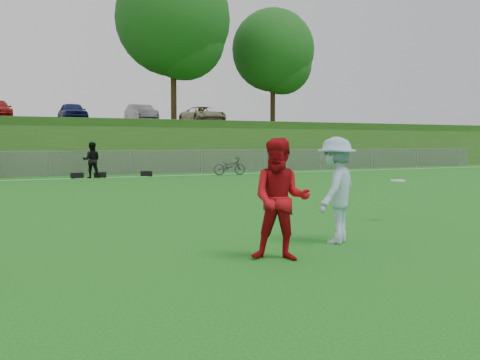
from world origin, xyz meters
TOP-DOWN VIEW (x-y plane):
  - ground at (0.00, 0.00)m, footprint 120.00×120.00m
  - sideline_far at (0.00, 18.00)m, footprint 60.00×0.10m
  - fence at (0.00, 20.00)m, footprint 58.00×0.06m
  - berm at (0.00, 31.00)m, footprint 120.00×18.00m
  - parking_lot at (0.00, 33.00)m, footprint 120.00×12.00m
  - tree_green_near at (8.16, 24.42)m, footprint 7.14×7.14m
  - tree_green_far at (16.16, 25.92)m, footprint 5.88×5.88m
  - car_row at (-1.17, 32.00)m, footprint 32.04×5.18m
  - gear_bags at (1.18, 18.10)m, footprint 7.56×0.56m
  - player_red_center at (0.66, -1.16)m, footprint 1.07×1.01m
  - player_blue at (2.15, -0.43)m, footprint 1.31×1.19m
  - frisbee at (4.77, 0.96)m, footprint 0.31×0.31m
  - bicycle at (8.45, 17.20)m, footprint 1.75×0.65m

SIDE VIEW (x-z plane):
  - ground at x=0.00m, z-range 0.00..0.00m
  - sideline_far at x=0.00m, z-range 0.00..0.01m
  - gear_bags at x=1.18m, z-range 0.00..0.26m
  - bicycle at x=8.45m, z-range 0.00..0.91m
  - fence at x=0.00m, z-range 0.00..1.30m
  - player_red_center at x=0.66m, z-range 0.00..1.73m
  - frisbee at x=4.77m, z-range 0.85..0.88m
  - player_blue at x=2.15m, z-range 0.00..1.76m
  - berm at x=0.00m, z-range 0.00..3.00m
  - parking_lot at x=0.00m, z-range 3.00..3.10m
  - car_row at x=-1.17m, z-range 3.10..4.54m
  - tree_green_far at x=16.16m, z-range 3.87..12.06m
  - tree_green_near at x=8.16m, z-range 4.06..14.00m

